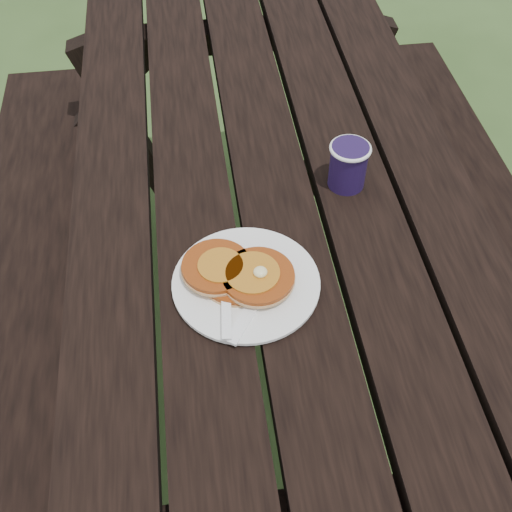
{
  "coord_description": "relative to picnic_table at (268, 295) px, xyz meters",
  "views": [
    {
      "loc": [
        -0.15,
        -0.92,
        1.57
      ],
      "look_at": [
        -0.06,
        -0.25,
        0.8
      ],
      "focal_mm": 45.0,
      "sensor_mm": 36.0,
      "label": 1
    }
  ],
  "objects": [
    {
      "name": "pancake_stack",
      "position": [
        -0.09,
        -0.26,
        0.41
      ],
      "size": [
        0.18,
        0.14,
        0.04
      ],
      "rotation": [
        0.0,
        0.0,
        -0.15
      ],
      "color": "#933C10",
      "rests_on": "plate"
    },
    {
      "name": "plate",
      "position": [
        -0.08,
        -0.27,
        0.39
      ],
      "size": [
        0.27,
        0.27,
        0.01
      ],
      "primitive_type": "cylinder",
      "rotation": [
        0.0,
        0.0,
        0.18
      ],
      "color": "white",
      "rests_on": "picnic_table"
    },
    {
      "name": "fork",
      "position": [
        -0.12,
        -0.32,
        0.4
      ],
      "size": [
        0.05,
        0.16,
        0.01
      ],
      "primitive_type": null,
      "rotation": [
        0.0,
        0.0,
        -0.09
      ],
      "color": "white",
      "rests_on": "plate"
    },
    {
      "name": "coffee_cup",
      "position": [
        0.14,
        -0.05,
        0.43
      ],
      "size": [
        0.08,
        0.08,
        0.09
      ],
      "rotation": [
        0.0,
        0.0,
        0.16
      ],
      "color": "#1E113A",
      "rests_on": "picnic_table"
    },
    {
      "name": "knife",
      "position": [
        -0.07,
        -0.31,
        0.39
      ],
      "size": [
        0.12,
        0.16,
        0.0
      ],
      "primitive_type": "cube",
      "rotation": [
        0.0,
        0.0,
        -0.58
      ],
      "color": "white",
      "rests_on": "plate"
    },
    {
      "name": "picnic_table",
      "position": [
        0.0,
        0.0,
        0.0
      ],
      "size": [
        1.36,
        1.8,
        0.75
      ],
      "color": "black",
      "rests_on": "ground"
    },
    {
      "name": "ground",
      "position": [
        0.0,
        0.0,
        -0.37
      ],
      "size": [
        60.0,
        60.0,
        0.0
      ],
      "primitive_type": "plane",
      "color": "#2E451D",
      "rests_on": "ground"
    }
  ]
}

